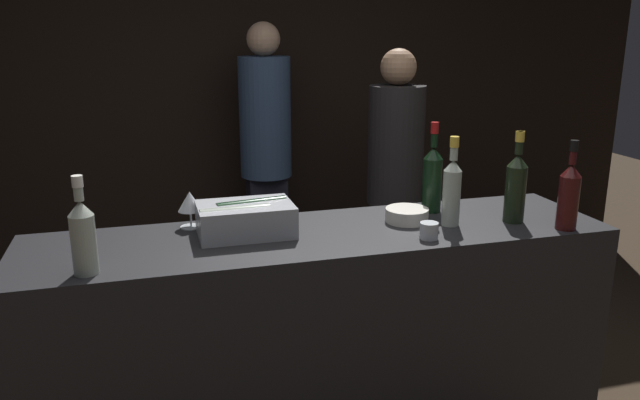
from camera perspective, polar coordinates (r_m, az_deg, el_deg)
The scene contains 13 objects.
wall_back_chalkboard at distance 4.43m, azimuth -7.86°, elevation 10.41°, with size 6.40×0.06×2.80m.
bar_counter at distance 2.58m, azimuth 0.18°, elevation -13.88°, with size 2.23×0.56×1.03m.
ice_bin_with_bottles at distance 2.35m, azimuth -6.85°, elevation -1.62°, with size 0.35×0.24×0.12m.
bowl_white at distance 2.52m, azimuth 7.95°, elevation -1.33°, with size 0.17×0.17×0.05m.
wine_glass at distance 2.45m, azimuth -11.81°, elevation -0.21°, with size 0.09×0.09×0.14m.
candle_votive at distance 2.33m, azimuth 9.94°, elevation -2.77°, with size 0.07×0.07×0.06m.
red_wine_bottle_burgundy at distance 2.65m, azimuth 10.24°, elevation 2.13°, with size 0.08×0.08×0.38m.
red_wine_bottle_black_foil at distance 2.56m, azimuth 21.80°, elevation 0.50°, with size 0.08×0.08×0.35m.
rose_wine_bottle at distance 2.47m, azimuth 11.96°, elevation 1.04°, with size 0.07×0.07×0.35m.
champagne_bottle at distance 2.58m, azimuth 17.47°, elevation 1.30°, with size 0.08×0.08×0.37m.
white_wine_bottle at distance 2.08m, azimuth -20.86°, elevation -2.94°, with size 0.08×0.08×0.32m.
person_in_hoodie at distance 4.07m, azimuth -4.97°, elevation 4.75°, with size 0.33×0.33×1.82m.
person_blond_tee at distance 3.77m, azimuth 6.87°, elevation 2.42°, with size 0.33×0.33×1.67m.
Camera 1 is at (-0.62, -1.88, 1.78)m, focal length 35.00 mm.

